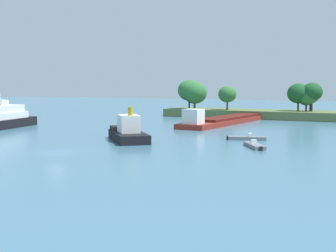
{
  "coord_description": "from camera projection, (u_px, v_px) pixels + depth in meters",
  "views": [
    {
      "loc": [
        38.88,
        -45.4,
        8.45
      ],
      "look_at": [
        1.06,
        27.79,
        1.2
      ],
      "focal_mm": 51.27,
      "sensor_mm": 36.0,
      "label": 1
    }
  ],
  "objects": [
    {
      "name": "ground_plane",
      "position": [
        56.0,
        153.0,
        58.7
      ],
      "size": [
        400.0,
        400.0,
        0.0
      ],
      "primitive_type": "plane",
      "color": "teal"
    },
    {
      "name": "treeline_island",
      "position": [
        283.0,
        107.0,
        115.89
      ],
      "size": [
        69.72,
        11.9,
        9.49
      ],
      "color": "#566B3D",
      "rests_on": "ground"
    },
    {
      "name": "tugboat",
      "position": [
        128.0,
        132.0,
        71.42
      ],
      "size": [
        10.96,
        11.37,
        5.09
      ],
      "color": "black",
      "rests_on": "ground"
    },
    {
      "name": "cargo_barge",
      "position": [
        225.0,
        120.0,
        101.86
      ],
      "size": [
        7.89,
        35.48,
        5.58
      ],
      "color": "maroon",
      "rests_on": "ground"
    },
    {
      "name": "fishing_skiff",
      "position": [
        247.0,
        138.0,
        72.41
      ],
      "size": [
        5.92,
        3.46,
        1.03
      ],
      "color": "slate",
      "rests_on": "ground"
    },
    {
      "name": "small_motorboat",
      "position": [
        255.0,
        146.0,
        63.71
      ],
      "size": [
        4.46,
        5.8,
        1.02
      ],
      "color": "slate",
      "rests_on": "ground"
    },
    {
      "name": "channel_buoy_red",
      "position": [
        121.0,
        128.0,
        83.57
      ],
      "size": [
        0.7,
        0.7,
        1.9
      ],
      "color": "red",
      "rests_on": "ground"
    }
  ]
}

